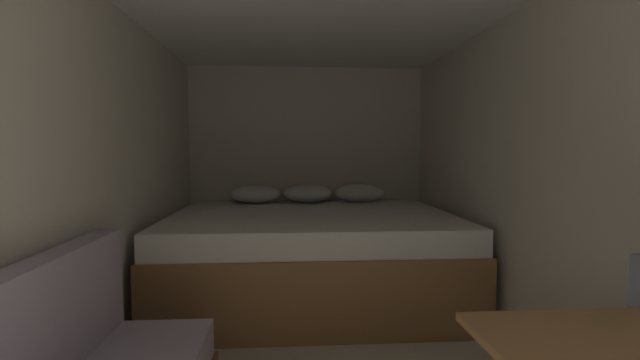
{
  "coord_description": "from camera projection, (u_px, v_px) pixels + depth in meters",
  "views": [
    {
      "loc": [
        -0.18,
        -0.63,
        1.23
      ],
      "look_at": [
        0.03,
        2.36,
        1.03
      ],
      "focal_mm": 24.66,
      "sensor_mm": 36.0,
      "label": 1
    }
  ],
  "objects": [
    {
      "name": "wall_back",
      "position": [
        307.0,
        168.0,
        4.64
      ],
      "size": [
        2.52,
        0.05,
        2.1
      ],
      "primitive_type": "cube",
      "color": "beige",
      "rests_on": "ground"
    },
    {
      "name": "wall_left",
      "position": [
        79.0,
        188.0,
        2.2
      ],
      "size": [
        0.05,
        4.67,
        2.1
      ],
      "primitive_type": "cube",
      "color": "beige",
      "rests_on": "ground"
    },
    {
      "name": "bed",
      "position": [
        312.0,
        253.0,
        3.7
      ],
      "size": [
        2.3,
        1.86,
        0.9
      ],
      "color": "olive",
      "rests_on": "ground"
    },
    {
      "name": "wall_right",
      "position": [
        552.0,
        185.0,
        2.37
      ],
      "size": [
        0.05,
        4.67,
        2.1
      ],
      "primitive_type": "cube",
      "color": "beige",
      "rests_on": "ground"
    }
  ]
}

